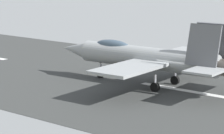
{
  "coord_description": "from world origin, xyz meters",
  "views": [
    {
      "loc": [
        -22.25,
        36.0,
        10.09
      ],
      "look_at": [
        3.02,
        4.7,
        2.2
      ],
      "focal_mm": 84.87,
      "sensor_mm": 36.0,
      "label": 1
    }
  ],
  "objects": [
    {
      "name": "ground_plane",
      "position": [
        0.0,
        0.0,
        0.0
      ],
      "size": [
        400.0,
        400.0,
        0.0
      ],
      "primitive_type": "plane",
      "color": "slate"
    },
    {
      "name": "fighter_jet",
      "position": [
        2.77,
        0.3,
        2.39
      ],
      "size": [
        17.32,
        14.66,
        5.59
      ],
      "color": "#959999",
      "rests_on": "ground"
    },
    {
      "name": "runway_strip",
      "position": [
        -0.02,
        0.0,
        0.01
      ],
      "size": [
        240.0,
        26.0,
        0.02
      ],
      "color": "#373937",
      "rests_on": "ground"
    }
  ]
}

